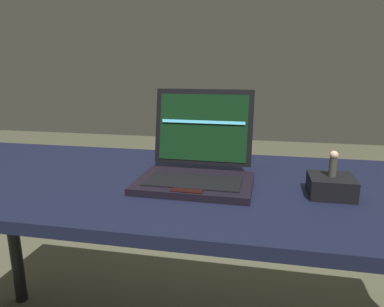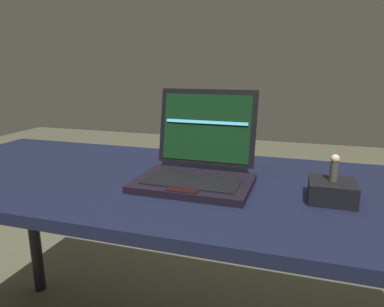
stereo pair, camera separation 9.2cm
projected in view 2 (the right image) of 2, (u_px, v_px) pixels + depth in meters
name	position (u px, v px, depth m)	size (l,w,h in m)	color
desk	(187.00, 204.00, 0.98)	(1.75, 0.66, 0.71)	black
laptop_front	(198.00, 164.00, 0.94)	(0.31, 0.26, 0.24)	black
figurine_stand	(332.00, 191.00, 0.81)	(0.11, 0.11, 0.05)	black
figurine	(334.00, 167.00, 0.80)	(0.02, 0.02, 0.06)	#3A392F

